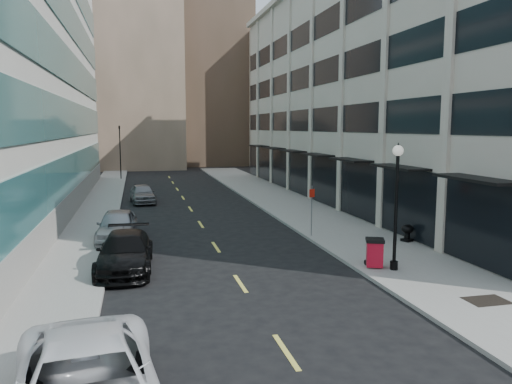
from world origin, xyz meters
name	(u,v)px	position (x,y,z in m)	size (l,w,h in m)	color
sidewalk_right	(316,218)	(7.50, 20.00, 0.07)	(5.00, 80.00, 0.15)	gray
sidewalk_left	(90,228)	(-6.50, 20.00, 0.07)	(3.00, 80.00, 0.15)	gray
building_right	(398,89)	(16.94, 26.99, 8.99)	(15.30, 46.50, 18.25)	#BEB1A1
skyline_tan_near	(132,73)	(-4.00, 68.00, 14.00)	(14.00, 18.00, 28.00)	#9B7D65
skyline_brown	(208,58)	(8.00, 72.00, 17.00)	(12.00, 16.00, 34.00)	brown
skyline_tan_far	(70,96)	(-14.00, 78.00, 11.00)	(12.00, 14.00, 22.00)	#9B7D65
skyline_stone	(278,101)	(18.00, 66.00, 10.00)	(10.00, 14.00, 20.00)	#BEB1A1
grate_far	(487,301)	(7.60, 3.80, 0.15)	(1.40, 1.00, 0.01)	black
road_centerline	(208,235)	(0.00, 17.00, 0.01)	(0.15, 68.20, 0.01)	#D8CC4C
traffic_signal	(119,129)	(-5.50, 48.00, 5.72)	(0.66, 0.66, 6.98)	black
car_black_pickup	(125,252)	(-4.30, 10.83, 0.78)	(2.19, 5.38, 1.56)	black
car_silver_sedan	(117,225)	(-4.80, 16.58, 0.82)	(1.94, 4.82, 1.64)	#969B9F
car_grey_sedan	(143,193)	(-3.35, 29.86, 0.75)	(1.77, 4.41, 1.50)	gray
trash_bin	(375,252)	(5.79, 8.42, 0.80)	(0.97, 0.97, 1.21)	#A90B1F
lamppost	(396,196)	(6.40, 7.89, 3.20)	(0.43, 0.43, 5.20)	black
sign_post	(312,204)	(5.30, 14.77, 1.86)	(0.31, 0.09, 2.70)	slate
urn_planter	(407,231)	(9.60, 12.37, 0.68)	(0.62, 0.62, 0.86)	black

